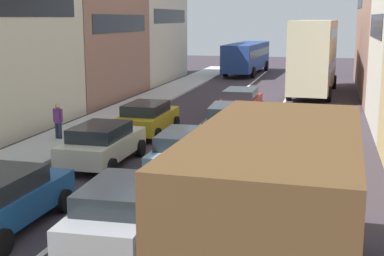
{
  "coord_description": "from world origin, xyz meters",
  "views": [
    {
      "loc": [
        4.37,
        -5.36,
        5.22
      ],
      "look_at": [
        0.0,
        12.0,
        1.6
      ],
      "focal_mm": 51.11,
      "sensor_mm": 36.0,
      "label": 1
    }
  ],
  "objects_px": {
    "sedan_centre_lane_fifth": "(241,102)",
    "bus_far_queue_secondary": "(247,55)",
    "removalist_box_truck": "(281,212)",
    "hatchback_centre_lane_third": "(187,151)",
    "sedan_left_lane_fourth": "(147,118)",
    "sedan_centre_lane_second": "(124,210)",
    "bus_mid_queue_primary": "(314,54)",
    "wagon_left_lane_second": "(1,199)",
    "sedan_left_lane_third": "(102,143)",
    "coupe_centre_lane_fourth": "(229,120)",
    "sedan_right_lane_behind_truck": "(291,170)",
    "pedestrian_near_kerb": "(58,120)"
  },
  "relations": [
    {
      "from": "wagon_left_lane_second",
      "to": "hatchback_centre_lane_third",
      "type": "height_order",
      "value": "same"
    },
    {
      "from": "sedan_centre_lane_fifth",
      "to": "wagon_left_lane_second",
      "type": "bearing_deg",
      "value": 169.68
    },
    {
      "from": "sedan_centre_lane_second",
      "to": "sedan_left_lane_fourth",
      "type": "relative_size",
      "value": 1.02
    },
    {
      "from": "removalist_box_truck",
      "to": "pedestrian_near_kerb",
      "type": "distance_m",
      "value": 15.85
    },
    {
      "from": "bus_mid_queue_primary",
      "to": "hatchback_centre_lane_third",
      "type": "bearing_deg",
      "value": 173.32
    },
    {
      "from": "coupe_centre_lane_fourth",
      "to": "sedan_right_lane_behind_truck",
      "type": "bearing_deg",
      "value": -160.25
    },
    {
      "from": "bus_mid_queue_primary",
      "to": "sedan_right_lane_behind_truck",
      "type": "bearing_deg",
      "value": -176.93
    },
    {
      "from": "bus_far_queue_secondary",
      "to": "sedan_left_lane_fourth",
      "type": "bearing_deg",
      "value": -177.63
    },
    {
      "from": "sedan_centre_lane_second",
      "to": "bus_mid_queue_primary",
      "type": "bearing_deg",
      "value": -9.64
    },
    {
      "from": "sedan_right_lane_behind_truck",
      "to": "pedestrian_near_kerb",
      "type": "distance_m",
      "value": 11.34
    },
    {
      "from": "wagon_left_lane_second",
      "to": "sedan_centre_lane_fifth",
      "type": "bearing_deg",
      "value": -10.06
    },
    {
      "from": "sedan_centre_lane_second",
      "to": "bus_mid_queue_primary",
      "type": "relative_size",
      "value": 0.41
    },
    {
      "from": "sedan_centre_lane_second",
      "to": "sedan_centre_lane_fifth",
      "type": "distance_m",
      "value": 17.43
    },
    {
      "from": "removalist_box_truck",
      "to": "sedan_right_lane_behind_truck",
      "type": "bearing_deg",
      "value": 4.1
    },
    {
      "from": "hatchback_centre_lane_third",
      "to": "sedan_centre_lane_fifth",
      "type": "relative_size",
      "value": 1.01
    },
    {
      "from": "sedan_centre_lane_fifth",
      "to": "sedan_right_lane_behind_truck",
      "type": "relative_size",
      "value": 0.98
    },
    {
      "from": "bus_mid_queue_primary",
      "to": "pedestrian_near_kerb",
      "type": "xyz_separation_m",
      "value": [
        -10.08,
        -17.62,
        -1.88
      ]
    },
    {
      "from": "bus_far_queue_secondary",
      "to": "sedan_centre_lane_second",
      "type": "bearing_deg",
      "value": -172.62
    },
    {
      "from": "sedan_left_lane_fourth",
      "to": "sedan_right_lane_behind_truck",
      "type": "bearing_deg",
      "value": -136.16
    },
    {
      "from": "removalist_box_truck",
      "to": "hatchback_centre_lane_third",
      "type": "height_order",
      "value": "removalist_box_truck"
    },
    {
      "from": "sedan_right_lane_behind_truck",
      "to": "sedan_left_lane_third",
      "type": "bearing_deg",
      "value": 77.21
    },
    {
      "from": "removalist_box_truck",
      "to": "sedan_right_lane_behind_truck",
      "type": "height_order",
      "value": "removalist_box_truck"
    },
    {
      "from": "hatchback_centre_lane_third",
      "to": "bus_far_queue_secondary",
      "type": "bearing_deg",
      "value": 4.13
    },
    {
      "from": "sedan_left_lane_fourth",
      "to": "sedan_centre_lane_fifth",
      "type": "height_order",
      "value": "same"
    },
    {
      "from": "coupe_centre_lane_fourth",
      "to": "bus_far_queue_secondary",
      "type": "height_order",
      "value": "bus_far_queue_secondary"
    },
    {
      "from": "removalist_box_truck",
      "to": "bus_mid_queue_primary",
      "type": "height_order",
      "value": "bus_mid_queue_primary"
    },
    {
      "from": "hatchback_centre_lane_third",
      "to": "bus_mid_queue_primary",
      "type": "distance_m",
      "value": 21.42
    },
    {
      "from": "sedan_centre_lane_second",
      "to": "sedan_left_lane_fourth",
      "type": "distance_m",
      "value": 12.07
    },
    {
      "from": "sedan_left_lane_fourth",
      "to": "wagon_left_lane_second",
      "type": "bearing_deg",
      "value": -179.53
    },
    {
      "from": "sedan_centre_lane_fifth",
      "to": "pedestrian_near_kerb",
      "type": "xyz_separation_m",
      "value": [
        -6.58,
        -8.05,
        0.15
      ]
    },
    {
      "from": "sedan_left_lane_third",
      "to": "sedan_right_lane_behind_truck",
      "type": "xyz_separation_m",
      "value": [
        6.87,
        -1.97,
        0.0
      ]
    },
    {
      "from": "sedan_centre_lane_second",
      "to": "bus_far_queue_secondary",
      "type": "distance_m",
      "value": 39.85
    },
    {
      "from": "sedan_centre_lane_second",
      "to": "bus_far_queue_secondary",
      "type": "bearing_deg",
      "value": 2.1
    },
    {
      "from": "hatchback_centre_lane_third",
      "to": "sedan_left_lane_third",
      "type": "relative_size",
      "value": 1.01
    },
    {
      "from": "removalist_box_truck",
      "to": "sedan_centre_lane_second",
      "type": "distance_m",
      "value": 4.73
    },
    {
      "from": "sedan_centre_lane_second",
      "to": "sedan_centre_lane_fifth",
      "type": "bearing_deg",
      "value": -2.22
    },
    {
      "from": "coupe_centre_lane_fourth",
      "to": "sedan_centre_lane_fifth",
      "type": "xyz_separation_m",
      "value": [
        -0.38,
        5.51,
        0.0
      ]
    },
    {
      "from": "sedan_centre_lane_fifth",
      "to": "bus_far_queue_secondary",
      "type": "bearing_deg",
      "value": 7.91
    },
    {
      "from": "removalist_box_truck",
      "to": "hatchback_centre_lane_third",
      "type": "xyz_separation_m",
      "value": [
        -3.89,
        8.46,
        -1.18
      ]
    },
    {
      "from": "sedan_centre_lane_fifth",
      "to": "bus_mid_queue_primary",
      "type": "xyz_separation_m",
      "value": [
        3.5,
        9.57,
        2.03
      ]
    },
    {
      "from": "wagon_left_lane_second",
      "to": "hatchback_centre_lane_third",
      "type": "relative_size",
      "value": 1.0
    },
    {
      "from": "sedan_left_lane_third",
      "to": "coupe_centre_lane_fourth",
      "type": "distance_m",
      "value": 6.64
    },
    {
      "from": "sedan_left_lane_fourth",
      "to": "bus_far_queue_secondary",
      "type": "bearing_deg",
      "value": -0.68
    },
    {
      "from": "bus_mid_queue_primary",
      "to": "bus_far_queue_secondary",
      "type": "bearing_deg",
      "value": 30.01
    },
    {
      "from": "sedan_centre_lane_fifth",
      "to": "bus_far_queue_secondary",
      "type": "xyz_separation_m",
      "value": [
        -3.04,
        22.29,
        0.96
      ]
    },
    {
      "from": "wagon_left_lane_second",
      "to": "sedan_centre_lane_fifth",
      "type": "height_order",
      "value": "same"
    },
    {
      "from": "wagon_left_lane_second",
      "to": "sedan_right_lane_behind_truck",
      "type": "xyz_separation_m",
      "value": [
        6.83,
        4.4,
        0.0
      ]
    },
    {
      "from": "bus_mid_queue_primary",
      "to": "bus_far_queue_secondary",
      "type": "distance_m",
      "value": 14.34
    },
    {
      "from": "sedan_left_lane_third",
      "to": "sedan_left_lane_fourth",
      "type": "relative_size",
      "value": 1.0
    },
    {
      "from": "sedan_centre_lane_fifth",
      "to": "pedestrian_near_kerb",
      "type": "bearing_deg",
      "value": 140.9
    }
  ]
}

